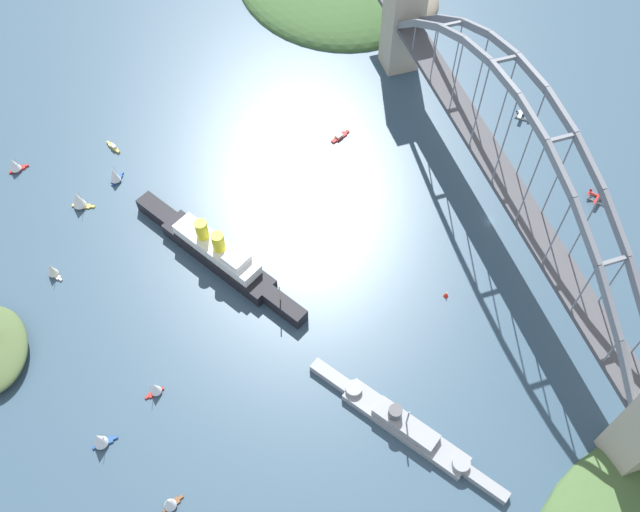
% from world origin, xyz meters
% --- Properties ---
extents(ground_plane, '(1400.00, 1400.00, 0.00)m').
position_xyz_m(ground_plane, '(0.00, 0.00, 0.00)').
color(ground_plane, '#334C60').
extents(harbor_arch_bridge, '(282.78, 17.01, 76.04)m').
position_xyz_m(harbor_arch_bridge, '(0.00, -0.00, 32.61)').
color(harbor_arch_bridge, '#ADA38E').
rests_on(harbor_arch_bridge, ground).
extents(ocean_liner, '(84.40, 55.90, 20.38)m').
position_xyz_m(ocean_liner, '(16.41, 119.38, 5.60)').
color(ocean_liner, black).
rests_on(ocean_liner, ground).
extents(naval_cruiser, '(71.29, 51.33, 16.77)m').
position_xyz_m(naval_cruiser, '(-76.64, 72.25, 2.87)').
color(naval_cruiser, gray).
rests_on(naval_cruiser, ground).
extents(seaplane_taxiing_near_bridge, '(9.28, 10.06, 4.69)m').
position_xyz_m(seaplane_taxiing_near_bridge, '(-3.87, -51.24, 1.86)').
color(seaplane_taxiing_near_bridge, '#B7B7B2').
rests_on(seaplane_taxiing_near_bridge, ground).
extents(seaplane_second_in_formation, '(8.62, 8.51, 5.00)m').
position_xyz_m(seaplane_second_in_formation, '(54.25, -43.97, 2.07)').
color(seaplane_second_in_formation, '#B7B7B2').
rests_on(seaplane_second_in_formation, ground).
extents(small_boat_0, '(5.18, 7.62, 8.09)m').
position_xyz_m(small_boat_0, '(-35.00, 155.24, 3.76)').
color(small_boat_0, '#B2231E').
rests_on(small_boat_0, ground).
extents(small_boat_1, '(6.39, 10.67, 2.03)m').
position_xyz_m(small_boat_1, '(68.75, 46.68, 0.71)').
color(small_boat_1, '#B2231E').
rests_on(small_boat_1, ground).
extents(small_boat_2, '(7.81, 7.43, 9.11)m').
position_xyz_m(small_boat_2, '(74.36, 154.20, 4.20)').
color(small_boat_2, '#234C8C').
rests_on(small_boat_2, ground).
extents(small_boat_3, '(5.89, 7.84, 8.67)m').
position_xyz_m(small_boat_3, '(-77.67, 158.02, 4.00)').
color(small_boat_3, brown).
rests_on(small_boat_3, ground).
extents(small_boat_5, '(9.20, 5.31, 2.46)m').
position_xyz_m(small_boat_5, '(95.50, 152.43, 0.89)').
color(small_boat_5, gold).
rests_on(small_boat_5, ground).
extents(small_boat_6, '(5.84, 9.38, 10.12)m').
position_xyz_m(small_boat_6, '(-48.65, 177.39, 4.68)').
color(small_boat_6, '#234C8C').
rests_on(small_boat_6, ground).
extents(small_boat_7, '(6.11, 9.15, 8.45)m').
position_xyz_m(small_boat_7, '(95.37, 197.60, 3.93)').
color(small_boat_7, '#B2231E').
rests_on(small_boat_7, ground).
extents(small_boat_8, '(7.44, 10.01, 10.33)m').
position_xyz_m(small_boat_8, '(64.28, 171.68, 4.80)').
color(small_boat_8, gold).
rests_on(small_boat_8, ground).
extents(small_boat_9, '(7.17, 5.92, 8.30)m').
position_xyz_m(small_boat_9, '(30.39, 186.59, 3.88)').
color(small_boat_9, silver).
rests_on(small_boat_9, ground).
extents(channel_marker_buoy, '(2.20, 2.20, 2.75)m').
position_xyz_m(channel_marker_buoy, '(-29.81, 34.39, 1.12)').
color(channel_marker_buoy, red).
rests_on(channel_marker_buoy, ground).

